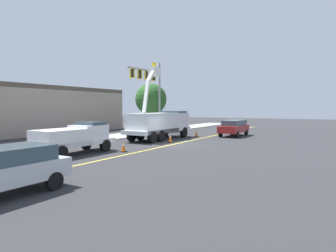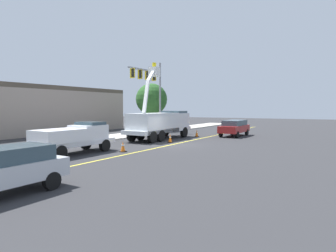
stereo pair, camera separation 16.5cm
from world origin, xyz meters
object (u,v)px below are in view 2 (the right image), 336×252
at_px(utility_bucket_truck, 160,122).
at_px(traffic_cone_leading, 49,158).
at_px(service_pickup_truck, 74,137).
at_px(passing_minivan, 234,127).
at_px(traffic_cone_trailing, 197,133).
at_px(traffic_signal_mast, 151,84).
at_px(traffic_cone_mid_rear, 170,138).
at_px(traffic_cone_mid_front, 123,147).

bearing_deg(utility_bucket_truck, traffic_cone_leading, -176.82).
height_order(service_pickup_truck, passing_minivan, service_pickup_truck).
bearing_deg(traffic_cone_leading, traffic_cone_trailing, -5.34).
height_order(utility_bucket_truck, traffic_cone_trailing, utility_bucket_truck).
bearing_deg(traffic_cone_trailing, traffic_signal_mast, 83.87).
distance_m(traffic_cone_mid_rear, traffic_cone_trailing, 5.55).
bearing_deg(passing_minivan, traffic_cone_leading, 166.04).
distance_m(traffic_cone_trailing, traffic_signal_mast, 7.94).
height_order(utility_bucket_truck, traffic_cone_leading, utility_bucket_truck).
distance_m(service_pickup_truck, traffic_cone_mid_front, 3.31).
bearing_deg(utility_bucket_truck, traffic_cone_mid_front, -170.04).
bearing_deg(traffic_cone_leading, traffic_cone_mid_front, -6.68).
distance_m(traffic_cone_leading, traffic_cone_trailing, 17.48).
relative_size(traffic_cone_leading, traffic_cone_trailing, 1.05).
bearing_deg(traffic_cone_leading, traffic_cone_mid_rear, -6.08).
xyz_separation_m(traffic_cone_mid_front, traffic_cone_trailing, (11.73, -0.96, 0.01)).
xyz_separation_m(utility_bucket_truck, traffic_cone_leading, (-13.84, -0.77, -1.23)).
distance_m(traffic_cone_mid_front, traffic_signal_mast, 14.32).
xyz_separation_m(traffic_cone_trailing, traffic_signal_mast, (0.62, 5.82, 5.36)).
relative_size(traffic_cone_mid_front, traffic_cone_mid_rear, 0.98).
relative_size(service_pickup_truck, traffic_cone_leading, 7.24).
xyz_separation_m(utility_bucket_truck, traffic_cone_mid_front, (-8.16, -1.43, -1.26)).
distance_m(service_pickup_truck, traffic_cone_mid_rear, 8.92).
bearing_deg(traffic_cone_mid_rear, traffic_cone_mid_front, 174.47).
bearing_deg(traffic_cone_mid_front, traffic_cone_mid_rear, -5.53).
bearing_deg(service_pickup_truck, utility_bucket_truck, -5.20).
relative_size(traffic_cone_mid_front, traffic_cone_trailing, 0.96).
bearing_deg(utility_bucket_truck, traffic_cone_mid_rear, -134.01).
height_order(passing_minivan, traffic_cone_mid_rear, passing_minivan).
bearing_deg(utility_bucket_truck, service_pickup_truck, 174.80).
bearing_deg(service_pickup_truck, passing_minivan, -22.09).
bearing_deg(traffic_cone_mid_front, utility_bucket_truck, 9.96).
distance_m(service_pickup_truck, traffic_cone_trailing, 14.32).
xyz_separation_m(utility_bucket_truck, passing_minivan, (6.05, -5.71, -0.65)).
height_order(utility_bucket_truck, traffic_cone_mid_front, utility_bucket_truck).
xyz_separation_m(service_pickup_truck, passing_minivan, (16.38, -6.65, -0.15)).
bearing_deg(service_pickup_truck, traffic_cone_mid_front, -47.49).
relative_size(utility_bucket_truck, passing_minivan, 1.69).
bearing_deg(traffic_signal_mast, traffic_cone_mid_front, -158.54).
height_order(utility_bucket_truck, traffic_cone_mid_rear, utility_bucket_truck).
height_order(utility_bucket_truck, traffic_signal_mast, traffic_signal_mast).
bearing_deg(traffic_cone_trailing, traffic_cone_mid_rear, 176.26).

